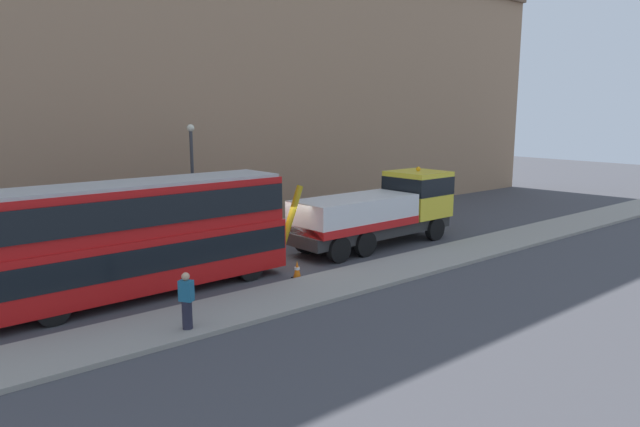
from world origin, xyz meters
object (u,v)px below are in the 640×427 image
at_px(double_decker_bus, 139,234).
at_px(pedestrian_onlooker, 187,301).
at_px(traffic_cone_near_bus, 297,270).
at_px(street_lamp, 192,173).
at_px(recovery_tow_truck, 381,209).

relative_size(double_decker_bus, pedestrian_onlooker, 6.49).
bearing_deg(double_decker_bus, traffic_cone_near_bus, -20.42).
relative_size(traffic_cone_near_bus, street_lamp, 0.12).
distance_m(recovery_tow_truck, traffic_cone_near_bus, 6.98).
bearing_deg(street_lamp, pedestrian_onlooker, -118.18).
height_order(pedestrian_onlooker, street_lamp, street_lamp).
distance_m(traffic_cone_near_bus, street_lamp, 8.90).
xyz_separation_m(traffic_cone_near_bus, street_lamp, (-0.12, 8.33, 3.13)).
xyz_separation_m(recovery_tow_truck, pedestrian_onlooker, (-12.45, -4.35, -0.77)).
distance_m(double_decker_bus, pedestrian_onlooker, 4.53).
distance_m(double_decker_bus, traffic_cone_near_bus, 6.12).
bearing_deg(street_lamp, double_decker_bus, -129.90).
height_order(pedestrian_onlooker, traffic_cone_near_bus, pedestrian_onlooker).
relative_size(pedestrian_onlooker, street_lamp, 0.29).
bearing_deg(recovery_tow_truck, pedestrian_onlooker, -162.01).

